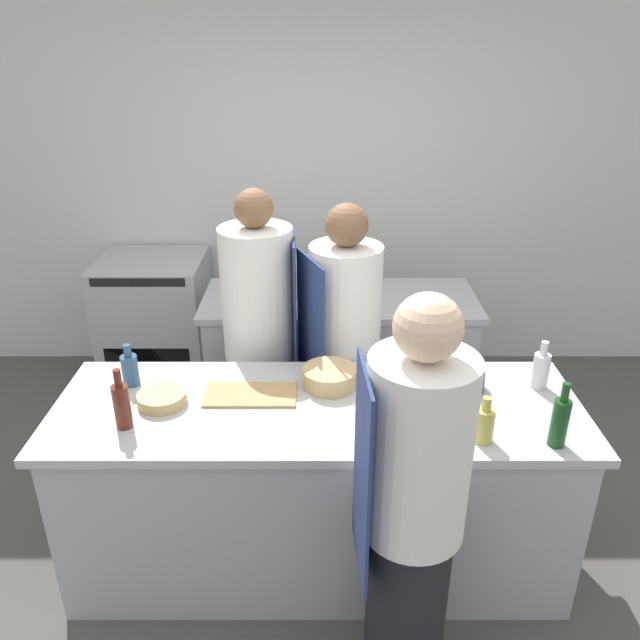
% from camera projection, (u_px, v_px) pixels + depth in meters
% --- Properties ---
extents(ground_plane, '(16.00, 16.00, 0.00)m').
position_uv_depth(ground_plane, '(320.00, 555.00, 3.11)').
color(ground_plane, '#4C4947').
extents(wall_back, '(8.00, 0.06, 2.80)m').
position_uv_depth(wall_back, '(321.00, 182.00, 4.46)').
color(wall_back, silver).
rests_on(wall_back, ground_plane).
extents(prep_counter, '(2.33, 0.79, 0.89)m').
position_uv_depth(prep_counter, '(320.00, 485.00, 2.93)').
color(prep_counter, '#A8AAAF').
rests_on(prep_counter, ground_plane).
extents(pass_counter, '(1.69, 0.66, 0.89)m').
position_uv_depth(pass_counter, '(341.00, 360.00, 4.03)').
color(pass_counter, '#A8AAAF').
rests_on(pass_counter, ground_plane).
extents(oven_range, '(0.73, 0.66, 0.95)m').
position_uv_depth(oven_range, '(159.00, 322.00, 4.50)').
color(oven_range, '#A8AAAF').
rests_on(oven_range, ground_plane).
extents(chef_at_prep_near, '(0.38, 0.37, 1.67)m').
position_uv_depth(chef_at_prep_near, '(414.00, 513.00, 2.20)').
color(chef_at_prep_near, black).
rests_on(chef_at_prep_near, ground_plane).
extents(chef_at_stove, '(0.40, 0.38, 1.69)m').
position_uv_depth(chef_at_stove, '(262.00, 344.00, 3.38)').
color(chef_at_stove, black).
rests_on(chef_at_stove, ground_plane).
extents(chef_at_pass_far, '(0.43, 0.42, 1.64)m').
position_uv_depth(chef_at_pass_far, '(346.00, 356.00, 3.31)').
color(chef_at_pass_far, black).
rests_on(chef_at_pass_far, ground_plane).
extents(bottle_olive_oil, '(0.07, 0.07, 0.28)m').
position_uv_depth(bottle_olive_oil, '(562.00, 421.00, 2.43)').
color(bottle_olive_oil, '#19471E').
rests_on(bottle_olive_oil, prep_counter).
extents(bottle_vinegar, '(0.07, 0.07, 0.23)m').
position_uv_depth(bottle_vinegar, '(543.00, 370.00, 2.84)').
color(bottle_vinegar, silver).
rests_on(bottle_vinegar, prep_counter).
extents(bottle_wine, '(0.08, 0.08, 0.25)m').
position_uv_depth(bottle_wine, '(375.00, 421.00, 2.46)').
color(bottle_wine, black).
rests_on(bottle_wine, prep_counter).
extents(bottle_cooking_oil, '(0.07, 0.07, 0.27)m').
position_uv_depth(bottle_cooking_oil, '(124.00, 404.00, 2.55)').
color(bottle_cooking_oil, '#5B2319').
rests_on(bottle_cooking_oil, prep_counter).
extents(bottle_sauce, '(0.08, 0.08, 0.20)m').
position_uv_depth(bottle_sauce, '(486.00, 424.00, 2.47)').
color(bottle_sauce, '#B2A84C').
rests_on(bottle_sauce, prep_counter).
extents(bottle_water, '(0.08, 0.08, 0.21)m').
position_uv_depth(bottle_water, '(132.00, 369.00, 2.87)').
color(bottle_water, '#2D5175').
rests_on(bottle_water, prep_counter).
extents(bowl_mixing_large, '(0.25, 0.25, 0.09)m').
position_uv_depth(bowl_mixing_large, '(331.00, 377.00, 2.88)').
color(bowl_mixing_large, tan).
rests_on(bowl_mixing_large, prep_counter).
extents(bowl_prep_small, '(0.22, 0.22, 0.05)m').
position_uv_depth(bowl_prep_small, '(164.00, 398.00, 2.74)').
color(bowl_prep_small, tan).
rests_on(bowl_prep_small, prep_counter).
extents(bowl_ceramic_blue, '(0.21, 0.21, 0.08)m').
position_uv_depth(bowl_ceramic_blue, '(464.00, 380.00, 2.86)').
color(bowl_ceramic_blue, navy).
rests_on(bowl_ceramic_blue, prep_counter).
extents(cup, '(0.07, 0.07, 0.09)m').
position_uv_depth(cup, '(388.00, 387.00, 2.79)').
color(cup, white).
rests_on(cup, prep_counter).
extents(cutting_board, '(0.41, 0.21, 0.01)m').
position_uv_depth(cutting_board, '(253.00, 394.00, 2.81)').
color(cutting_board, tan).
rests_on(cutting_board, prep_counter).
extents(stockpot, '(0.30, 0.30, 0.19)m').
position_uv_depth(stockpot, '(302.00, 277.00, 3.91)').
color(stockpot, '#A8AAAF').
rests_on(stockpot, pass_counter).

